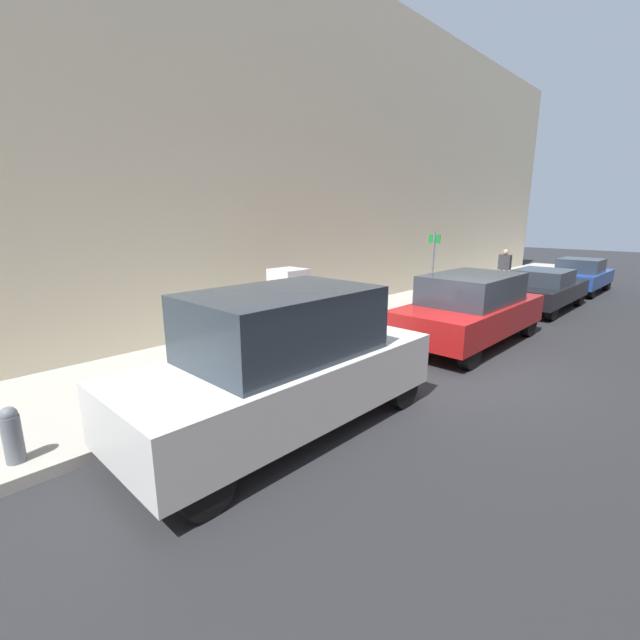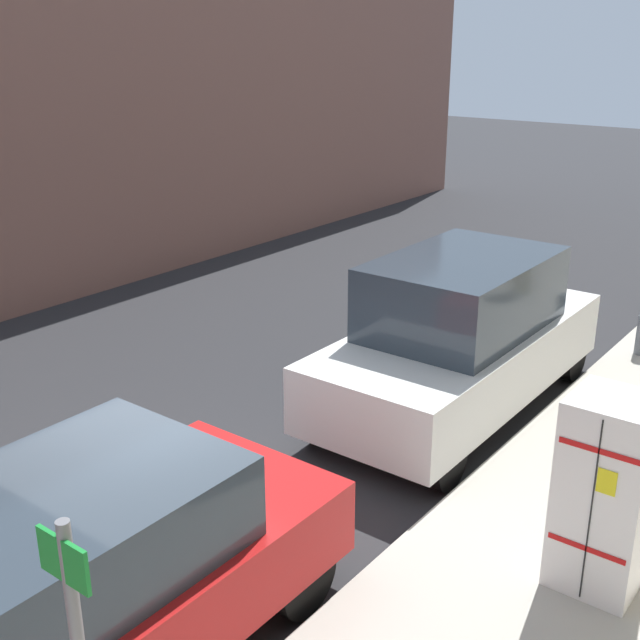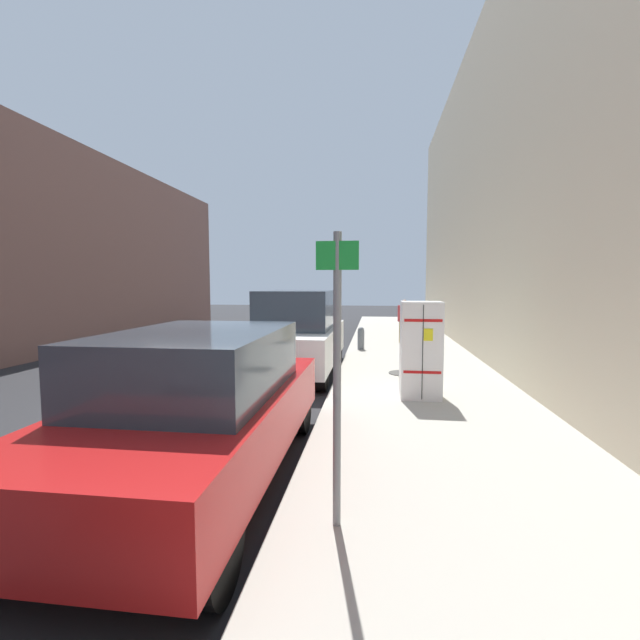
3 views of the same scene
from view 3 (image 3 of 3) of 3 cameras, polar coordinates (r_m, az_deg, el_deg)
The scene contains 9 objects.
ground_plane at distance 7.28m, azimuth -16.67°, elevation -13.71°, with size 80.00×80.00×0.00m, color #28282B.
sidewalk_slab at distance 6.74m, azimuth 16.20°, elevation -14.48°, with size 3.83×44.00×0.17m, color #B2ADA0.
discarded_refrigerator at distance 8.25m, azimuth 13.26°, elevation -3.84°, with size 0.74×0.73×1.80m.
manhole_cover at distance 10.45m, azimuth 11.07°, elevation -6.97°, with size 0.70×0.70×0.02m, color #47443F.
street_sign_post at distance 3.68m, azimuth 2.30°, elevation -5.96°, with size 0.36×0.07×2.56m.
fire_hydrant at distance 14.03m, azimuth 5.49°, elevation -2.39°, with size 0.22×0.22×0.73m.
pedestrian_standing_near at distance 15.77m, azimuth 11.14°, elevation 0.24°, with size 0.45×0.22×1.57m.
parked_van_white at distance 11.05m, azimuth -2.94°, elevation -1.66°, with size 1.98×4.93×2.13m.
parked_suv_red at distance 5.18m, azimuth -15.71°, elevation -10.76°, with size 1.98×4.77×1.76m.
Camera 3 is at (-2.87, 6.29, 2.28)m, focal length 24.00 mm.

